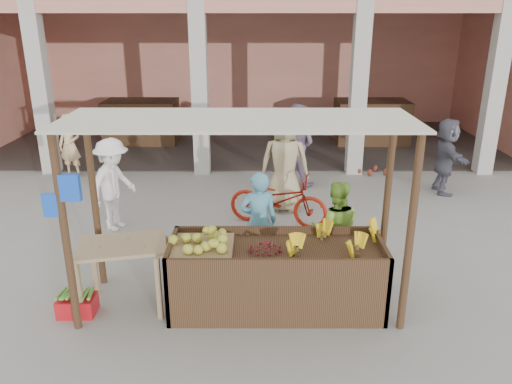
{
  "coord_description": "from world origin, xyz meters",
  "views": [
    {
      "loc": [
        0.26,
        -5.45,
        3.49
      ],
      "look_at": [
        0.25,
        1.2,
        1.11
      ],
      "focal_mm": 35.0,
      "sensor_mm": 36.0,
      "label": 1
    }
  ],
  "objects_px": {
    "fruit_stall": "(276,278)",
    "side_table": "(123,254)",
    "motorcycle": "(278,199)",
    "vendor_blue": "(259,219)",
    "vendor_green": "(335,227)",
    "red_crate": "(77,305)"
  },
  "relations": [
    {
      "from": "fruit_stall",
      "to": "side_table",
      "type": "distance_m",
      "value": 1.91
    },
    {
      "from": "motorcycle",
      "to": "fruit_stall",
      "type": "bearing_deg",
      "value": -166.12
    },
    {
      "from": "vendor_blue",
      "to": "vendor_green",
      "type": "relative_size",
      "value": 1.06
    },
    {
      "from": "vendor_green",
      "to": "motorcycle",
      "type": "distance_m",
      "value": 1.95
    },
    {
      "from": "fruit_stall",
      "to": "red_crate",
      "type": "distance_m",
      "value": 2.47
    },
    {
      "from": "side_table",
      "to": "vendor_blue",
      "type": "relative_size",
      "value": 0.75
    },
    {
      "from": "side_table",
      "to": "motorcycle",
      "type": "relative_size",
      "value": 0.65
    },
    {
      "from": "vendor_green",
      "to": "motorcycle",
      "type": "bearing_deg",
      "value": -64.85
    },
    {
      "from": "fruit_stall",
      "to": "side_table",
      "type": "relative_size",
      "value": 2.22
    },
    {
      "from": "vendor_green",
      "to": "fruit_stall",
      "type": "bearing_deg",
      "value": 47.73
    },
    {
      "from": "fruit_stall",
      "to": "side_table",
      "type": "bearing_deg",
      "value": 178.73
    },
    {
      "from": "fruit_stall",
      "to": "vendor_green",
      "type": "bearing_deg",
      "value": 44.02
    },
    {
      "from": "fruit_stall",
      "to": "red_crate",
      "type": "height_order",
      "value": "fruit_stall"
    },
    {
      "from": "side_table",
      "to": "red_crate",
      "type": "xyz_separation_m",
      "value": [
        -0.56,
        -0.21,
        -0.59
      ]
    },
    {
      "from": "fruit_stall",
      "to": "motorcycle",
      "type": "xyz_separation_m",
      "value": [
        0.13,
        2.61,
        0.07
      ]
    },
    {
      "from": "fruit_stall",
      "to": "red_crate",
      "type": "relative_size",
      "value": 5.86
    },
    {
      "from": "vendor_blue",
      "to": "motorcycle",
      "type": "distance_m",
      "value": 1.68
    },
    {
      "from": "side_table",
      "to": "red_crate",
      "type": "bearing_deg",
      "value": -171.86
    },
    {
      "from": "fruit_stall",
      "to": "vendor_green",
      "type": "distance_m",
      "value": 1.21
    },
    {
      "from": "side_table",
      "to": "motorcycle",
      "type": "distance_m",
      "value": 3.27
    },
    {
      "from": "red_crate",
      "to": "vendor_blue",
      "type": "relative_size",
      "value": 0.28
    },
    {
      "from": "motorcycle",
      "to": "red_crate",
      "type": "bearing_deg",
      "value": 153.81
    }
  ]
}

